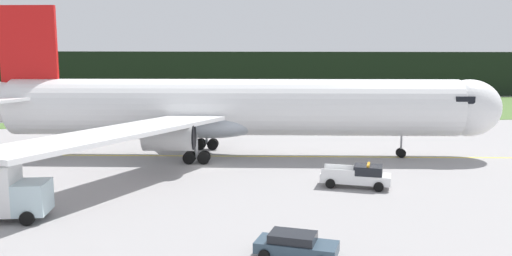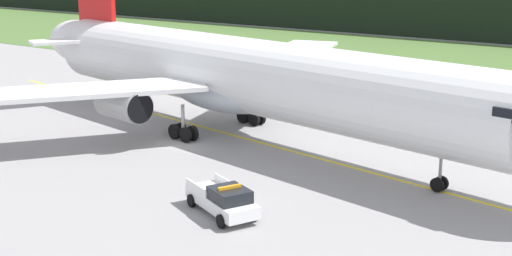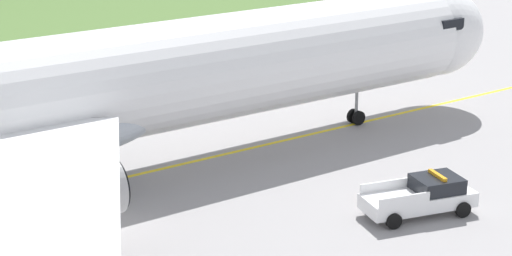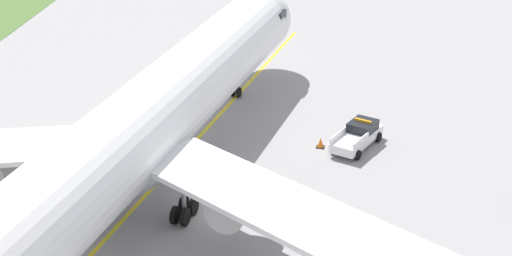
{
  "view_description": "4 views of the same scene",
  "coord_description": "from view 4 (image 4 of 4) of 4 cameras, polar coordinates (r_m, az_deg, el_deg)",
  "views": [
    {
      "loc": [
        -1.68,
        -46.5,
        10.24
      ],
      "look_at": [
        5.2,
        3.34,
        3.1
      ],
      "focal_mm": 35.41,
      "sensor_mm": 36.0,
      "label": 1
    },
    {
      "loc": [
        34.36,
        -37.6,
        14.36
      ],
      "look_at": [
        8.38,
        -1.43,
        2.96
      ],
      "focal_mm": 48.42,
      "sensor_mm": 36.0,
      "label": 2
    },
    {
      "loc": [
        -20.13,
        -30.57,
        16.85
      ],
      "look_at": [
        7.2,
        -2.4,
        3.72
      ],
      "focal_mm": 60.5,
      "sensor_mm": 36.0,
      "label": 3
    },
    {
      "loc": [
        -45.08,
        -9.82,
        27.51
      ],
      "look_at": [
        8.35,
        -1.71,
        2.53
      ],
      "focal_mm": 57.13,
      "sensor_mm": 36.0,
      "label": 4
    }
  ],
  "objects": [
    {
      "name": "ground",
      "position": [
        53.72,
        -3.16,
        -6.04
      ],
      "size": [
        320.0,
        320.0,
        0.0
      ],
      "primitive_type": "plane",
      "color": "gray"
    },
    {
      "name": "taxiway_centerline_main",
      "position": [
        57.29,
        -7.19,
        -4.1
      ],
      "size": [
        71.54,
        12.45,
        0.01
      ],
      "primitive_type": "cube",
      "rotation": [
        0.0,
        0.0,
        -0.17
      ],
      "color": "yellow",
      "rests_on": "ground"
    },
    {
      "name": "airliner",
      "position": [
        54.66,
        -7.69,
        0.23
      ],
      "size": [
        55.99,
        48.31,
        15.37
      ],
      "color": "white",
      "rests_on": "ground"
    },
    {
      "name": "ops_pickup_truck",
      "position": [
        62.66,
        7.16,
        -0.52
      ],
      "size": [
        5.74,
        3.99,
        1.94
      ],
      "color": "white",
      "rests_on": "ground"
    },
    {
      "name": "apron_cone",
      "position": [
        62.41,
        4.54,
        -1.03
      ],
      "size": [
        0.64,
        0.64,
        0.8
      ],
      "color": "black",
      "rests_on": "ground"
    }
  ]
}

